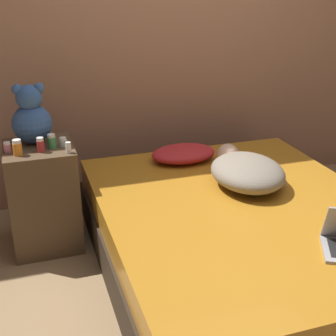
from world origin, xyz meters
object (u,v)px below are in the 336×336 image
(bottle_red, at_px, (41,145))
(bottle_orange, at_px, (17,148))
(bottle_green, at_px, (52,141))
(person_lying, at_px, (246,171))
(pillow, at_px, (183,153))
(bottle_white, at_px, (68,148))
(bottle_clear, at_px, (63,142))
(bottle_pink, at_px, (7,147))
(teddy_bear, at_px, (31,117))

(bottle_red, distance_m, bottle_orange, 0.13)
(bottle_green, bearing_deg, bottle_orange, -162.21)
(person_lying, bearing_deg, pillow, 120.25)
(bottle_red, height_order, bottle_green, bottle_red)
(bottle_red, xyz_separation_m, bottle_white, (0.15, -0.07, -0.01))
(pillow, distance_m, bottle_clear, 0.86)
(person_lying, distance_m, bottle_pink, 1.45)
(bottle_pink, distance_m, bottle_white, 0.36)
(pillow, xyz_separation_m, person_lying, (0.24, -0.49, 0.04))
(person_lying, bearing_deg, bottle_orange, 171.45)
(bottle_red, distance_m, bottle_green, 0.08)
(teddy_bear, relative_size, bottle_pink, 5.92)
(pillow, bearing_deg, bottle_red, -169.62)
(bottle_clear, xyz_separation_m, bottle_red, (-0.14, -0.06, 0.02))
(bottle_clear, bearing_deg, pillow, 8.12)
(teddy_bear, xyz_separation_m, bottle_pink, (-0.16, -0.13, -0.13))
(pillow, distance_m, bottle_white, 0.87)
(bottle_clear, xyz_separation_m, bottle_orange, (-0.27, -0.07, 0.02))
(pillow, height_order, bottle_pink, bottle_pink)
(teddy_bear, height_order, bottle_green, teddy_bear)
(pillow, relative_size, teddy_bear, 1.23)
(bottle_red, bearing_deg, bottle_clear, 23.16)
(bottle_white, bearing_deg, person_lying, -13.00)
(bottle_clear, height_order, bottle_green, bottle_green)
(bottle_orange, distance_m, bottle_white, 0.29)
(teddy_bear, relative_size, bottle_orange, 3.95)
(teddy_bear, relative_size, bottle_clear, 6.69)
(bottle_red, height_order, bottle_pink, bottle_red)
(teddy_bear, distance_m, bottle_green, 0.20)
(bottle_pink, bearing_deg, bottle_clear, 0.73)
(bottle_clear, distance_m, bottle_orange, 0.28)
(bottle_clear, bearing_deg, bottle_orange, -164.83)
(teddy_bear, distance_m, bottle_red, 0.22)
(bottle_orange, relative_size, bottle_pink, 1.50)
(bottle_orange, bearing_deg, bottle_green, 17.79)
(bottle_red, xyz_separation_m, bottle_pink, (-0.19, 0.05, -0.01))
(bottle_clear, relative_size, bottle_red, 0.63)
(bottle_pink, bearing_deg, teddy_bear, 39.10)
(person_lying, distance_m, bottle_red, 1.26)
(bottle_green, relative_size, bottle_pink, 1.36)
(pillow, xyz_separation_m, bottle_green, (-0.89, -0.13, 0.23))
(teddy_bear, bearing_deg, bottle_pink, -140.90)
(teddy_bear, xyz_separation_m, bottle_white, (0.18, -0.25, -0.13))
(bottle_clear, height_order, bottle_orange, bottle_orange)
(person_lying, distance_m, bottle_orange, 1.38)
(pillow, height_order, bottle_clear, bottle_clear)
(bottle_green, height_order, bottle_orange, bottle_orange)
(bottle_green, height_order, bottle_white, bottle_green)
(bottle_orange, xyz_separation_m, bottle_pink, (-0.06, 0.07, -0.02))
(bottle_clear, relative_size, bottle_white, 0.84)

